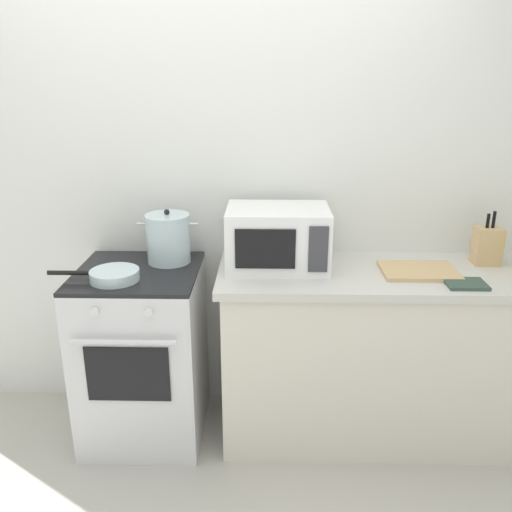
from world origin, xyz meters
name	(u,v)px	position (x,y,z in m)	size (l,w,h in m)	color
back_wall	(269,190)	(0.30, 0.97, 1.25)	(4.40, 0.10, 2.50)	silver
lower_cabinet_right	(383,357)	(0.90, 0.62, 0.44)	(1.64, 0.56, 0.88)	beige
countertop_right	(391,275)	(0.90, 0.62, 0.90)	(1.70, 0.60, 0.04)	beige
stove	(143,353)	(-0.35, 0.60, 0.46)	(0.60, 0.64, 0.92)	silver
stock_pot	(168,238)	(-0.21, 0.73, 1.05)	(0.31, 0.22, 0.28)	silver
frying_pan	(113,275)	(-0.43, 0.47, 0.95)	(0.43, 0.23, 0.05)	silver
microwave	(278,238)	(0.34, 0.68, 1.07)	(0.50, 0.37, 0.30)	white
cutting_board	(419,271)	(1.03, 0.60, 0.93)	(0.36, 0.26, 0.02)	tan
knife_block	(487,245)	(1.40, 0.74, 1.02)	(0.13, 0.10, 0.27)	tan
oven_mitt	(466,284)	(1.20, 0.44, 0.93)	(0.18, 0.14, 0.02)	#384C42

